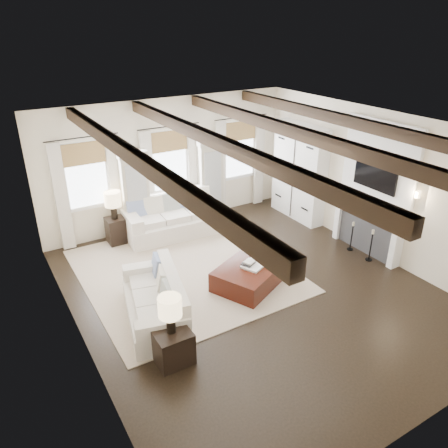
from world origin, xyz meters
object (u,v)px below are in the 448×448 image
ottoman (253,273)px  side_table_front (172,346)px  sofa_left (158,303)px  side_table_back (116,231)px  sofa_back (172,218)px

ottoman → side_table_front: side_table_front is taller
sofa_left → ottoman: bearing=3.5°
side_table_back → sofa_left: bearing=-95.7°
sofa_left → ottoman: size_ratio=1.33×
side_table_front → sofa_left: bearing=78.4°
sofa_back → sofa_left: (-1.69, -3.00, -0.06)m
ottoman → side_table_front: size_ratio=2.96×
sofa_back → sofa_left: 3.44m
sofa_back → side_table_front: bearing=-115.1°
sofa_left → side_table_back: 3.23m
sofa_back → side_table_back: sofa_back is taller
sofa_back → side_table_back: (-1.37, 0.21, -0.09)m
ottoman → side_table_back: (-1.80, 3.08, 0.11)m
sofa_left → ottoman: (2.12, 0.13, -0.13)m
sofa_left → side_table_back: (0.32, 3.21, -0.03)m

